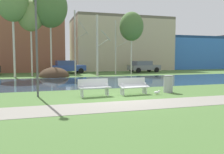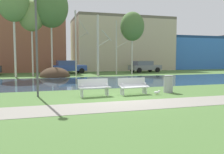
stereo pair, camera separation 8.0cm
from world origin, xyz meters
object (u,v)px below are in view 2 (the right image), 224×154
Objects in this scene: streetlamp at (36,18)px; parked_sedan_second_blue at (68,67)px; bench_left at (94,87)px; bench_right at (133,86)px; parked_hatch_third_grey at (144,66)px; seagull at (157,92)px; trash_bin at (168,84)px.

streetlamp reaches higher than parked_sedan_second_blue.
bench_left is 0.28× the size of streetlamp.
bench_right is at bearing 0.00° from bench_left.
streetlamp reaches higher than parked_hatch_third_grey.
parked_sedan_second_blue is (-2.53, 18.27, 0.68)m from seagull.
streetlamp reaches higher than bench_left.
parked_hatch_third_grey reaches higher than seagull.
streetlamp reaches higher than seagull.
parked_hatch_third_grey is at bearing 51.32° from streetlamp.
streetlamp is (-2.72, 0.66, 3.37)m from bench_left.
parked_hatch_third_grey is (9.78, -0.59, -0.04)m from parked_sedan_second_blue.
parked_sedan_second_blue is at bearing 101.26° from trash_bin.
trash_bin is at bearing -4.50° from streetlamp.
bench_left is at bearing 171.79° from seagull.
bench_left is 1.72× the size of trash_bin.
streetlamp is 1.37× the size of parked_hatch_third_grey.
parked_hatch_third_grey is at bearing -3.47° from parked_sedan_second_blue.
seagull is 18.46m from parked_sedan_second_blue.
seagull is at bearing -22.10° from bench_right.
parked_sedan_second_blue is (-3.52, 17.68, 0.32)m from trash_bin.
trash_bin is 0.16× the size of streetlamp.
seagull is (-0.99, -0.59, -0.37)m from trash_bin.
trash_bin is 1.20m from seagull.
bench_right is (2.11, 0.00, 0.00)m from bench_left.
seagull is at bearing -112.30° from parked_hatch_third_grey.
parked_sedan_second_blue is (0.73, 17.80, 0.34)m from bench_left.
bench_left is 2.11m from bench_right.
streetlamp is (-5.99, 1.14, 3.71)m from seagull.
parked_sedan_second_blue reaches higher than seagull.
trash_bin is 18.03m from parked_sedan_second_blue.
bench_left is at bearing -121.44° from parked_hatch_third_grey.
bench_right is 0.28× the size of streetlamp.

